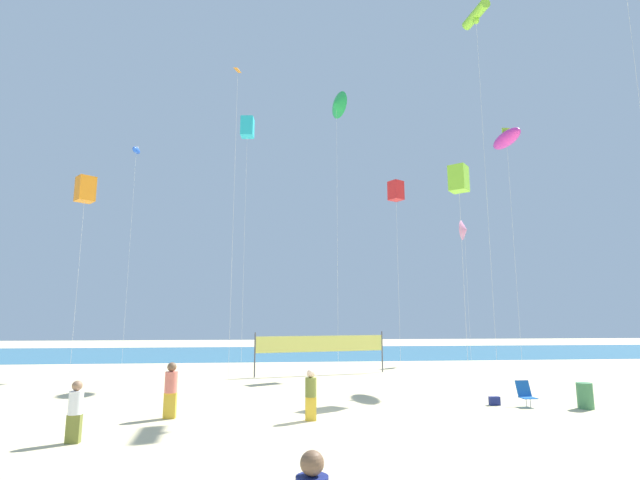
{
  "coord_description": "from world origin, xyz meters",
  "views": [
    {
      "loc": [
        -2.09,
        -14.88,
        3.11
      ],
      "look_at": [
        0.16,
        6.96,
        6.81
      ],
      "focal_mm": 26.48,
      "sensor_mm": 36.0,
      "label": 1
    }
  ],
  "objects": [
    {
      "name": "ground_plane",
      "position": [
        0.0,
        0.0,
        0.0
      ],
      "size": [
        120.0,
        120.0,
        0.0
      ],
      "primitive_type": "plane",
      "color": "beige"
    },
    {
      "name": "ocean_band",
      "position": [
        0.0,
        30.89,
        0.0
      ],
      "size": [
        120.0,
        20.0,
        0.01
      ],
      "primitive_type": "cube",
      "color": "teal",
      "rests_on": "ground"
    },
    {
      "name": "beachgoer_white_shirt",
      "position": [
        -7.06,
        -1.61,
        0.82
      ],
      "size": [
        0.35,
        0.35,
        1.54
      ],
      "rotation": [
        0.0,
        0.0,
        4.49
      ],
      "color": "olive",
      "rests_on": "ground"
    },
    {
      "name": "beachgoer_olive_shirt",
      "position": [
        -0.8,
        0.48,
        0.83
      ],
      "size": [
        0.36,
        0.36,
        1.56
      ],
      "rotation": [
        0.0,
        0.0,
        3.47
      ],
      "color": "gold",
      "rests_on": "ground"
    },
    {
      "name": "beachgoer_coral_shirt",
      "position": [
        -5.25,
        1.26,
        0.93
      ],
      "size": [
        0.4,
        0.4,
        1.74
      ],
      "rotation": [
        0.0,
        0.0,
        3.65
      ],
      "color": "gold",
      "rests_on": "ground"
    },
    {
      "name": "folding_beach_chair",
      "position": [
        7.2,
        2.12,
        0.47
      ],
      "size": [
        0.52,
        0.65,
        0.89
      ],
      "rotation": [
        0.0,
        0.0,
        0.62
      ],
      "color": "#1959B2",
      "rests_on": "ground"
    },
    {
      "name": "trash_barrel",
      "position": [
        9.04,
        1.45,
        0.44
      ],
      "size": [
        0.54,
        0.54,
        0.89
      ],
      "primitive_type": "cylinder",
      "color": "#3F7F4C",
      "rests_on": "ground"
    },
    {
      "name": "volleyball_net",
      "position": [
        0.85,
        12.76,
        1.63
      ],
      "size": [
        7.63,
        1.97,
        2.4
      ],
      "color": "#4C4C51",
      "rests_on": "ground"
    },
    {
      "name": "beach_handbag",
      "position": [
        6.16,
        2.45,
        0.15
      ],
      "size": [
        0.38,
        0.19,
        0.3
      ],
      "primitive_type": "cube",
      "color": "navy",
      "rests_on": "ground"
    },
    {
      "name": "kite_blue_inflatable",
      "position": [
        -12.28,
        19.85,
        15.46
      ],
      "size": [
        0.46,
        1.26,
        15.87
      ],
      "color": "silver",
      "rests_on": "ground"
    },
    {
      "name": "kite_lime_tube",
      "position": [
        8.81,
        7.52,
        19.52
      ],
      "size": [
        0.76,
        2.05,
        19.85
      ],
      "color": "silver",
      "rests_on": "ground"
    },
    {
      "name": "kite_red_box",
      "position": [
        5.76,
        13.73,
        11.24
      ],
      "size": [
        1.05,
        1.05,
        11.87
      ],
      "color": "silver",
      "rests_on": "ground"
    },
    {
      "name": "kite_orange_diamond",
      "position": [
        -4.08,
        9.25,
        15.52
      ],
      "size": [
        0.41,
        0.42,
        16.71
      ],
      "color": "silver",
      "rests_on": "ground"
    },
    {
      "name": "kite_pink_delta",
      "position": [
        12.79,
        19.78,
        9.96
      ],
      "size": [
        1.26,
        1.48,
        10.75
      ],
      "color": "silver",
      "rests_on": "ground"
    },
    {
      "name": "kite_cyan_box",
      "position": [
        -3.95,
        16.8,
        16.42
      ],
      "size": [
        0.95,
        0.95,
        17.13
      ],
      "color": "silver",
      "rests_on": "ground"
    },
    {
      "name": "kite_green_delta",
      "position": [
        1.93,
        13.55,
        16.88
      ],
      "size": [
        1.14,
        1.79,
        17.78
      ],
      "color": "silver",
      "rests_on": "ground"
    },
    {
      "name": "kite_lime_box",
      "position": [
        6.86,
        6.36,
        9.84
      ],
      "size": [
        1.12,
        1.12,
        10.48
      ],
      "color": "silver",
      "rests_on": "ground"
    },
    {
      "name": "kite_orange_box",
      "position": [
        -12.71,
        12.31,
        10.41
      ],
      "size": [
        1.27,
        1.27,
        11.14
      ],
      "color": "silver",
      "rests_on": "ground"
    },
    {
      "name": "kite_magenta_inflatable",
      "position": [
        11.46,
        10.05,
        13.53
      ],
      "size": [
        1.1,
        2.56,
        14.21
      ],
      "color": "silver",
      "rests_on": "ground"
    }
  ]
}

